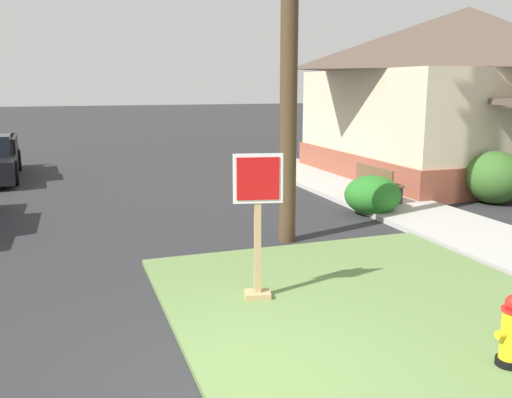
{
  "coord_description": "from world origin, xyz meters",
  "views": [
    {
      "loc": [
        -1.53,
        -4.71,
        3.03
      ],
      "look_at": [
        1.51,
        4.0,
        1.1
      ],
      "focal_mm": 38.41,
      "sensor_mm": 36.0,
      "label": 1
    }
  ],
  "objects_px": {
    "fire_hydrant": "(512,333)",
    "street_bench": "(377,181)",
    "stop_sign": "(258,231)",
    "manhole_cover": "(224,280)"
  },
  "relations": [
    {
      "from": "manhole_cover",
      "to": "street_bench",
      "type": "distance_m",
      "value": 6.81
    },
    {
      "from": "manhole_cover",
      "to": "street_bench",
      "type": "relative_size",
      "value": 0.43
    },
    {
      "from": "fire_hydrant",
      "to": "manhole_cover",
      "type": "height_order",
      "value": "fire_hydrant"
    },
    {
      "from": "manhole_cover",
      "to": "street_bench",
      "type": "height_order",
      "value": "street_bench"
    },
    {
      "from": "street_bench",
      "to": "manhole_cover",
      "type": "bearing_deg",
      "value": -141.69
    },
    {
      "from": "stop_sign",
      "to": "manhole_cover",
      "type": "distance_m",
      "value": 1.48
    },
    {
      "from": "fire_hydrant",
      "to": "street_bench",
      "type": "distance_m",
      "value": 8.56
    },
    {
      "from": "fire_hydrant",
      "to": "stop_sign",
      "type": "height_order",
      "value": "stop_sign"
    },
    {
      "from": "stop_sign",
      "to": "street_bench",
      "type": "distance_m",
      "value": 7.35
    },
    {
      "from": "fire_hydrant",
      "to": "manhole_cover",
      "type": "xyz_separation_m",
      "value": [
        -2.1,
        3.72,
        -0.45
      ]
    }
  ]
}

